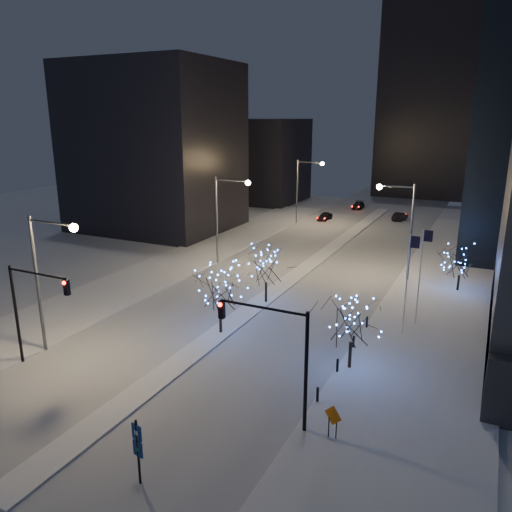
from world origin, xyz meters
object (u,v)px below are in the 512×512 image
Objects in this scene: car_far at (358,205)px; car_near at (325,216)px; street_lamp_w_near at (46,267)px; holiday_tree_plaza_far at (461,262)px; street_lamp_east at (403,219)px; car_mid at (400,216)px; holiday_tree_median_near at (220,287)px; construction_sign at (333,418)px; traffic_signal_west at (30,301)px; holiday_tree_median_far at (266,267)px; street_lamp_w_far at (304,183)px; holiday_tree_plaza_near at (352,321)px; street_lamp_w_mid at (225,209)px; wayfinding_sign at (138,445)px; traffic_signal_east at (279,347)px.

car_near is at bearing -104.18° from car_far.
street_lamp_w_near is 36.74m from holiday_tree_plaza_far.
car_mid is (-5.61, 31.55, -5.79)m from street_lamp_east.
holiday_tree_median_near is at bearing 41.77° from street_lamp_w_near.
construction_sign is at bearing -37.13° from holiday_tree_median_near.
street_lamp_east is 1.43× the size of traffic_signal_west.
construction_sign is (11.55, -16.67, -2.17)m from holiday_tree_median_far.
traffic_signal_west reaches higher than car_mid.
street_lamp_w_far reaches higher than construction_sign.
street_lamp_w_near is at bearing -124.19° from street_lamp_east.
street_lamp_w_near is 5.23× the size of construction_sign.
street_lamp_w_near reaches higher than car_far.
street_lamp_east is at bearing 109.36° from car_mid.
car_far is at bearing -30.71° from car_mid.
street_lamp_w_near is at bearing -121.00° from holiday_tree_median_far.
street_lamp_w_near is 2.64× the size of car_near.
construction_sign is (-3.96, -27.71, -1.70)m from holiday_tree_plaza_far.
traffic_signal_west reaches higher than holiday_tree_plaza_near.
car_mid is 0.77× the size of holiday_tree_plaza_near.
street_lamp_east is 21.28m from holiday_tree_plaza_near.
construction_sign is at bearing -51.05° from street_lamp_w_mid.
traffic_signal_west is at bearing -130.28° from holiday_tree_median_near.
street_lamp_w_mid is 25.25m from holiday_tree_plaza_far.
street_lamp_w_far is 59.82m from wayfinding_sign.
holiday_tree_median_far is at bearing 94.10° from car_mid.
street_lamp_east reaches higher than holiday_tree_plaza_near.
holiday_tree_median_far is 2.67× the size of construction_sign.
street_lamp_w_mid is 2.51× the size of car_mid.
holiday_tree_plaza_far is (24.45, 28.74, -1.76)m from traffic_signal_west.
street_lamp_east is 29.49m from construction_sign.
traffic_signal_east is at bearing -55.49° from street_lamp_w_mid.
car_far is 69.97m from construction_sign.
holiday_tree_median_far is at bearing -88.82° from car_far.
holiday_tree_median_far is (4.95, -51.33, 2.83)m from car_far.
traffic_signal_east is at bearing 103.49° from car_mid.
street_lamp_w_mid is 26.90m from holiday_tree_plaza_near.
traffic_signal_west is at bearing 87.43° from car_mid.
traffic_signal_west is 1.35× the size of holiday_tree_plaza_near.
holiday_tree_median_far reaches higher than car_near.
street_lamp_east is 6.97m from holiday_tree_plaza_far.
construction_sign is at bearing -80.76° from holiday_tree_plaza_near.
street_lamp_w_near is 1.00× the size of street_lamp_w_far.
holiday_tree_median_far is 1.14× the size of holiday_tree_plaza_far.
street_lamp_w_far is at bearing -113.96° from car_near.
holiday_tree_median_far is at bearing -127.93° from street_lamp_east.
wayfinding_sign is at bearing -87.15° from car_far.
holiday_tree_plaza_far is at bearing 75.71° from traffic_signal_east.
traffic_signal_east is at bearing -154.76° from construction_sign.
traffic_signal_east is 8.24m from holiday_tree_plaza_near.
car_far is 75.64m from wayfinding_sign.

